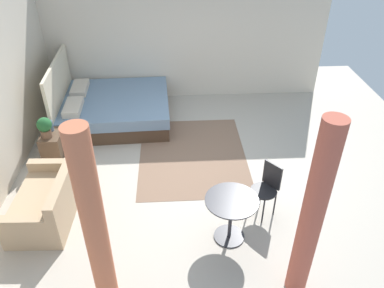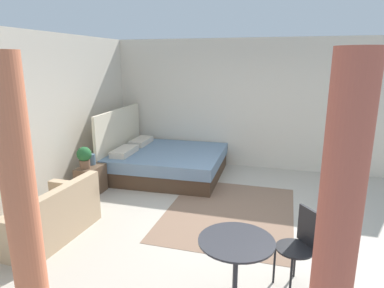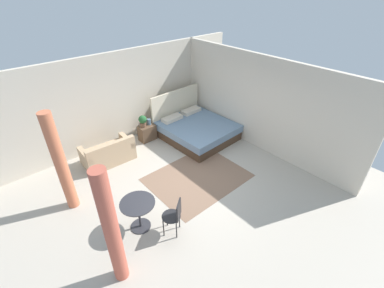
# 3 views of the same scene
# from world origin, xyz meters

# --- Properties ---
(ground_plane) EXTENTS (8.62, 9.24, 0.02)m
(ground_plane) POSITION_xyz_m (0.00, 0.00, -0.01)
(ground_plane) COLOR #B2A899
(wall_back) EXTENTS (8.62, 0.12, 2.79)m
(wall_back) POSITION_xyz_m (0.00, 3.12, 1.40)
(wall_back) COLOR beige
(wall_back) RESTS_ON ground
(wall_right) EXTENTS (0.12, 6.24, 2.79)m
(wall_right) POSITION_xyz_m (2.81, 0.00, 1.40)
(wall_right) COLOR beige
(wall_right) RESTS_ON ground
(area_rug) EXTENTS (2.48, 1.95, 0.01)m
(area_rug) POSITION_xyz_m (0.30, -0.01, 0.00)
(area_rug) COLOR #7F604C
(area_rug) RESTS_ON ground
(bed) EXTENTS (2.08, 2.28, 1.35)m
(bed) POSITION_xyz_m (1.69, 1.61, 0.29)
(bed) COLOR #473323
(bed) RESTS_ON ground
(couch) EXTENTS (1.43, 0.87, 0.75)m
(couch) POSITION_xyz_m (-1.12, 2.23, 0.26)
(couch) COLOR tan
(couch) RESTS_ON ground
(nightstand) EXTENTS (0.53, 0.35, 0.50)m
(nightstand) POSITION_xyz_m (0.38, 2.52, 0.25)
(nightstand) COLOR brown
(nightstand) RESTS_ON ground
(potted_plant) EXTENTS (0.25, 0.25, 0.38)m
(potted_plant) POSITION_xyz_m (0.28, 2.55, 0.72)
(potted_plant) COLOR brown
(potted_plant) RESTS_ON nightstand
(vase) EXTENTS (0.12, 0.12, 0.19)m
(vase) POSITION_xyz_m (0.50, 2.55, 0.60)
(vase) COLOR slate
(vase) RESTS_ON nightstand
(balcony_table) EXTENTS (0.72, 0.72, 0.71)m
(balcony_table) POSITION_xyz_m (-1.72, -0.41, 0.50)
(balcony_table) COLOR #2D2D33
(balcony_table) RESTS_ON ground
(cafe_chair_near_window) EXTENTS (0.55, 0.55, 0.86)m
(cafe_chair_near_window) POSITION_xyz_m (-1.24, -1.01, 0.52)
(cafe_chair_near_window) COLOR black
(cafe_chair_near_window) RESTS_ON ground
(curtain_left) EXTENTS (0.25, 0.25, 2.42)m
(curtain_left) POSITION_xyz_m (-2.56, -1.12, 1.21)
(curtain_left) COLOR #C15B47
(curtain_left) RESTS_ON ground
(curtain_right) EXTENTS (0.26, 0.26, 2.42)m
(curtain_right) POSITION_xyz_m (-2.56, 1.19, 1.21)
(curtain_right) COLOR #D1704C
(curtain_right) RESTS_ON ground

